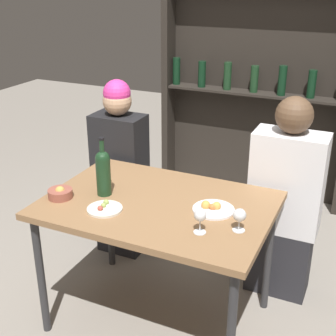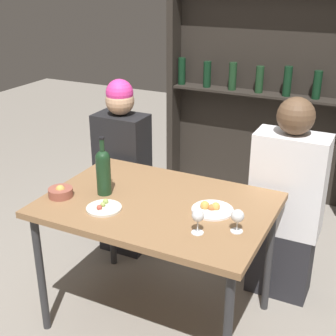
# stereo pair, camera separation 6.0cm
# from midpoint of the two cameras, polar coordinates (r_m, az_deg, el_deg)

# --- Properties ---
(ground_plane) EXTENTS (10.00, 10.00, 0.00)m
(ground_plane) POSITION_cam_midpoint_polar(r_m,az_deg,el_deg) (2.95, -0.53, -17.71)
(ground_plane) COLOR gray
(dining_table) EXTENTS (1.21, 0.85, 0.78)m
(dining_table) POSITION_cam_midpoint_polar(r_m,az_deg,el_deg) (2.54, -0.59, -5.58)
(dining_table) COLOR olive
(dining_table) RESTS_ON ground_plane
(wine_rack_wall) EXTENTS (1.66, 0.21, 2.11)m
(wine_rack_wall) POSITION_cam_midpoint_polar(r_m,az_deg,el_deg) (4.13, 11.72, 10.79)
(wine_rack_wall) COLOR #28231E
(wine_rack_wall) RESTS_ON ground_plane
(wine_bottle) EXTENTS (0.08, 0.08, 0.33)m
(wine_bottle) POSITION_cam_midpoint_polar(r_m,az_deg,el_deg) (2.57, -7.23, -0.24)
(wine_bottle) COLOR #19381E
(wine_bottle) RESTS_ON dining_table
(wine_glass_0) EXTENTS (0.06, 0.06, 0.12)m
(wine_glass_0) POSITION_cam_midpoint_polar(r_m,az_deg,el_deg) (2.23, 9.24, -5.90)
(wine_glass_0) COLOR silver
(wine_glass_0) RESTS_ON dining_table
(wine_glass_1) EXTENTS (0.06, 0.06, 0.12)m
(wine_glass_1) POSITION_cam_midpoint_polar(r_m,az_deg,el_deg) (2.20, 4.45, -5.96)
(wine_glass_1) COLOR silver
(wine_glass_1) RESTS_ON dining_table
(food_plate_0) EXTENTS (0.22, 0.22, 0.05)m
(food_plate_0) POSITION_cam_midpoint_polar(r_m,az_deg,el_deg) (2.43, 6.09, -4.97)
(food_plate_0) COLOR white
(food_plate_0) RESTS_ON dining_table
(food_plate_1) EXTENTS (0.18, 0.18, 0.04)m
(food_plate_1) POSITION_cam_midpoint_polar(r_m,az_deg,el_deg) (2.46, -7.14, -4.82)
(food_plate_1) COLOR silver
(food_plate_1) RESTS_ON dining_table
(snack_bowl) EXTENTS (0.13, 0.13, 0.07)m
(snack_bowl) POSITION_cam_midpoint_polar(r_m,az_deg,el_deg) (2.62, -12.32, -2.88)
(snack_bowl) COLOR #995142
(snack_bowl) RESTS_ON dining_table
(seated_person_left) EXTENTS (0.36, 0.22, 1.27)m
(seated_person_left) POSITION_cam_midpoint_polar(r_m,az_deg,el_deg) (3.29, -5.02, -0.41)
(seated_person_left) COLOR #26262B
(seated_person_left) RESTS_ON ground_plane
(seated_person_right) EXTENTS (0.42, 0.22, 1.28)m
(seated_person_right) POSITION_cam_midpoint_polar(r_m,az_deg,el_deg) (2.92, 14.74, -4.60)
(seated_person_right) COLOR #26262B
(seated_person_right) RESTS_ON ground_plane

